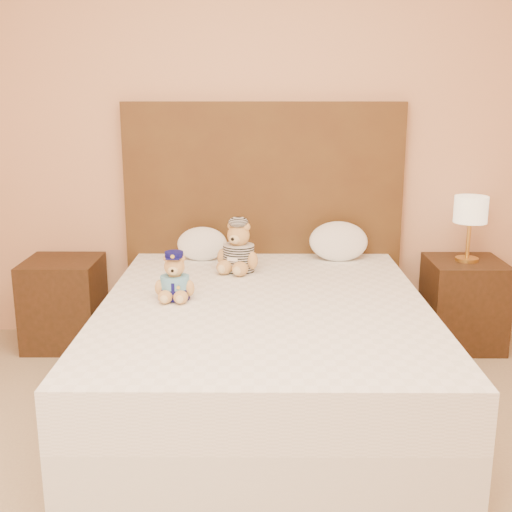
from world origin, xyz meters
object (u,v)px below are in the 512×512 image
at_px(nightstand_left, 64,303).
at_px(pillow_right, 339,239).
at_px(teddy_prisoner, 239,246).
at_px(pillow_left, 202,242).
at_px(bed, 264,353).
at_px(nightstand_right, 463,303).
at_px(teddy_police, 175,276).
at_px(lamp, 471,213).

height_order(nightstand_left, pillow_right, pillow_right).
relative_size(teddy_prisoner, pillow_left, 0.97).
distance_m(nightstand_left, pillow_right, 1.76).
bearing_deg(bed, pillow_left, 114.51).
bearing_deg(bed, nightstand_left, 147.38).
bearing_deg(nightstand_left, pillow_left, 1.97).
relative_size(bed, pillow_left, 6.53).
distance_m(nightstand_right, teddy_police, 1.90).
bearing_deg(nightstand_right, pillow_right, 177.82).
bearing_deg(pillow_left, nightstand_right, -1.06).
xyz_separation_m(nightstand_right, teddy_prisoner, (-1.39, -0.25, 0.42)).
bearing_deg(pillow_left, bed, -65.49).
bearing_deg(lamp, teddy_police, -155.61).
bearing_deg(teddy_police, nightstand_left, 138.60).
bearing_deg(teddy_police, bed, -1.85).
relative_size(nightstand_right, teddy_prisoner, 1.86).
relative_size(nightstand_left, teddy_police, 2.28).
xyz_separation_m(teddy_police, pillow_right, (0.91, 0.80, 0.01)).
bearing_deg(bed, teddy_police, 175.91).
relative_size(nightstand_right, pillow_right, 1.53).
height_order(nightstand_left, teddy_prisoner, teddy_prisoner).
relative_size(bed, teddy_police, 8.29).
xyz_separation_m(pillow_left, pillow_right, (0.84, 0.00, 0.02)).
height_order(lamp, pillow_left, lamp).
distance_m(lamp, teddy_prisoner, 1.42).
xyz_separation_m(bed, nightstand_left, (-1.25, 0.80, -0.00)).
relative_size(nightstand_right, teddy_police, 2.28).
bearing_deg(teddy_prisoner, nightstand_left, -169.71).
relative_size(teddy_police, teddy_prisoner, 0.82).
bearing_deg(pillow_left, pillow_right, 0.00).
bearing_deg(teddy_prisoner, lamp, 33.20).
relative_size(lamp, teddy_police, 1.66).
height_order(nightstand_right, teddy_prisoner, teddy_prisoner).
relative_size(bed, nightstand_right, 3.64).
relative_size(nightstand_left, pillow_right, 1.53).
xyz_separation_m(bed, pillow_right, (0.46, 0.83, 0.40)).
xyz_separation_m(teddy_police, teddy_prisoner, (0.30, 0.52, 0.03)).
bearing_deg(nightstand_left, pillow_right, 1.00).
bearing_deg(pillow_right, nightstand_right, -2.18).
relative_size(teddy_prisoner, pillow_right, 0.82).
bearing_deg(lamp, nightstand_left, 180.00).
xyz_separation_m(lamp, teddy_prisoner, (-1.39, -0.25, -0.15)).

